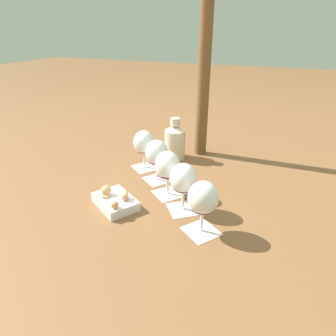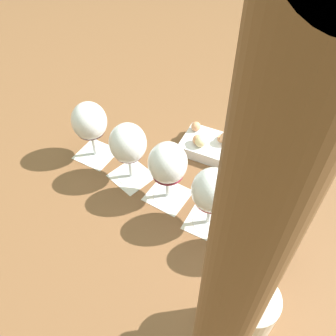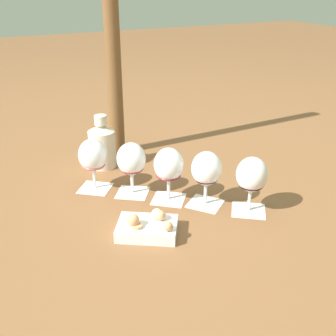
{
  "view_description": "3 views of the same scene",
  "coord_description": "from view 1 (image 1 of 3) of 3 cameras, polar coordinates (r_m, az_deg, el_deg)",
  "views": [
    {
      "loc": [
        0.87,
        0.36,
        0.56
      ],
      "look_at": [
        -0.0,
        -0.0,
        0.1
      ],
      "focal_mm": 32.0,
      "sensor_mm": 36.0,
      "label": 1
    },
    {
      "loc": [
        -0.54,
        0.06,
        0.68
      ],
      "look_at": [
        -0.0,
        -0.0,
        0.1
      ],
      "focal_mm": 38.0,
      "sensor_mm": 36.0,
      "label": 2
    },
    {
      "loc": [
        1.0,
        -0.51,
        0.63
      ],
      "look_at": [
        -0.0,
        -0.0,
        0.1
      ],
      "focal_mm": 45.0,
      "sensor_mm": 36.0,
      "label": 3
    }
  ],
  "objects": [
    {
      "name": "ground_plane",
      "position": [
        1.1,
        -0.06,
        -4.96
      ],
      "size": [
        8.0,
        8.0,
        0.0
      ],
      "primitive_type": "plane",
      "color": "brown"
    },
    {
      "name": "tasting_card_0",
      "position": [
        1.3,
        -4.43,
        0.13
      ],
      "size": [
        0.13,
        0.13,
        0.0
      ],
      "color": "silver",
      "rests_on": "ground_plane"
    },
    {
      "name": "tasting_card_1",
      "position": [
        1.2,
        -2.1,
        -2.18
      ],
      "size": [
        0.13,
        0.13,
        0.0
      ],
      "color": "silver",
      "rests_on": "ground_plane"
    },
    {
      "name": "tasting_card_2",
      "position": [
        1.1,
        -0.21,
        -4.9
      ],
      "size": [
        0.13,
        0.13,
        0.0
      ],
      "color": "silver",
      "rests_on": "ground_plane"
    },
    {
      "name": "tasting_card_3",
      "position": [
        1.01,
        2.79,
        -7.79
      ],
      "size": [
        0.13,
        0.13,
        0.0
      ],
      "color": "silver",
      "rests_on": "ground_plane"
    },
    {
      "name": "tasting_card_4",
      "position": [
        0.92,
        6.33,
        -11.82
      ],
      "size": [
        0.13,
        0.13,
        0.0
      ],
      "color": "silver",
      "rests_on": "ground_plane"
    },
    {
      "name": "wine_glass_0",
      "position": [
        1.26,
        -4.6,
        4.57
      ],
      "size": [
        0.09,
        0.09,
        0.17
      ],
      "color": "white",
      "rests_on": "tasting_card_0"
    },
    {
      "name": "wine_glass_1",
      "position": [
        1.15,
        -2.18,
        2.56
      ],
      "size": [
        0.09,
        0.09,
        0.17
      ],
      "color": "white",
      "rests_on": "tasting_card_1"
    },
    {
      "name": "wine_glass_2",
      "position": [
        1.05,
        -0.22,
        0.2
      ],
      "size": [
        0.09,
        0.09,
        0.17
      ],
      "color": "white",
      "rests_on": "tasting_card_2"
    },
    {
      "name": "wine_glass_3",
      "position": [
        0.96,
        2.93,
        -2.43
      ],
      "size": [
        0.09,
        0.09,
        0.17
      ],
      "color": "white",
      "rests_on": "tasting_card_3"
    },
    {
      "name": "wine_glass_4",
      "position": [
        0.86,
        6.67,
        -6.14
      ],
      "size": [
        0.09,
        0.09,
        0.17
      ],
      "color": "white",
      "rests_on": "tasting_card_4"
    },
    {
      "name": "ceramic_vase",
      "position": [
        1.37,
        1.34,
        5.16
      ],
      "size": [
        0.09,
        0.09,
        0.19
      ],
      "color": "beige",
      "rests_on": "ground_plane"
    },
    {
      "name": "snack_dish",
      "position": [
        1.04,
        -10.02,
        -6.13
      ],
      "size": [
        0.17,
        0.19,
        0.07
      ],
      "color": "silver",
      "rests_on": "ground_plane"
    },
    {
      "name": "umbrella_pole",
      "position": [
        1.35,
        7.1,
        21.43
      ],
      "size": [
        0.05,
        0.05,
        0.93
      ],
      "color": "brown",
      "rests_on": "ground_plane"
    }
  ]
}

